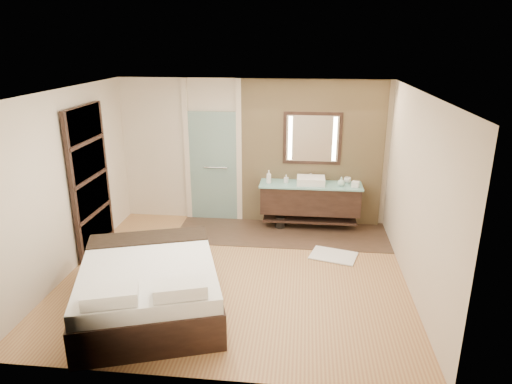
# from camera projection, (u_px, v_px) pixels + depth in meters

# --- Properties ---
(floor) EXTENTS (5.00, 5.00, 0.00)m
(floor) POSITION_uv_depth(u_px,v_px,m) (236.00, 274.00, 6.86)
(floor) COLOR #9F6642
(floor) RESTS_ON ground
(tile_strip) EXTENTS (3.80, 1.30, 0.01)m
(tile_strip) POSITION_uv_depth(u_px,v_px,m) (281.00, 233.00, 8.31)
(tile_strip) COLOR #3B2C20
(tile_strip) RESTS_ON floor
(stone_wall) EXTENTS (2.60, 0.08, 2.70)m
(stone_wall) POSITION_uv_depth(u_px,v_px,m) (312.00, 154.00, 8.41)
(stone_wall) COLOR tan
(stone_wall) RESTS_ON floor
(vanity) EXTENTS (1.85, 0.55, 0.88)m
(vanity) POSITION_uv_depth(u_px,v_px,m) (310.00, 198.00, 8.37)
(vanity) COLOR black
(vanity) RESTS_ON stone_wall
(mirror_unit) EXTENTS (1.06, 0.04, 0.96)m
(mirror_unit) POSITION_uv_depth(u_px,v_px,m) (312.00, 138.00, 8.26)
(mirror_unit) COLOR black
(mirror_unit) RESTS_ON stone_wall
(frosted_door) EXTENTS (1.10, 0.12, 2.70)m
(frosted_door) POSITION_uv_depth(u_px,v_px,m) (213.00, 162.00, 8.65)
(frosted_door) COLOR silver
(frosted_door) RESTS_ON floor
(shoji_partition) EXTENTS (0.06, 1.20, 2.40)m
(shoji_partition) POSITION_uv_depth(u_px,v_px,m) (91.00, 181.00, 7.29)
(shoji_partition) COLOR black
(shoji_partition) RESTS_ON floor
(bed) EXTENTS (2.27, 2.55, 0.82)m
(bed) POSITION_uv_depth(u_px,v_px,m) (149.00, 286.00, 5.87)
(bed) COLOR black
(bed) RESTS_ON floor
(bath_mat) EXTENTS (0.83, 0.68, 0.02)m
(bath_mat) POSITION_uv_depth(u_px,v_px,m) (333.00, 255.00, 7.41)
(bath_mat) COLOR white
(bath_mat) RESTS_ON floor
(waste_bin) EXTENTS (0.19, 0.19, 0.23)m
(waste_bin) POSITION_uv_depth(u_px,v_px,m) (280.00, 222.00, 8.51)
(waste_bin) COLOR black
(waste_bin) RESTS_ON floor
(tissue_box) EXTENTS (0.15, 0.15, 0.10)m
(tissue_box) POSITION_uv_depth(u_px,v_px,m) (355.00, 184.00, 8.09)
(tissue_box) COLOR white
(tissue_box) RESTS_ON vanity
(soap_bottle_a) EXTENTS (0.10, 0.10, 0.25)m
(soap_bottle_a) POSITION_uv_depth(u_px,v_px,m) (269.00, 177.00, 8.26)
(soap_bottle_a) COLOR white
(soap_bottle_a) RESTS_ON vanity
(soap_bottle_b) EXTENTS (0.09, 0.09, 0.15)m
(soap_bottle_b) POSITION_uv_depth(u_px,v_px,m) (286.00, 179.00, 8.31)
(soap_bottle_b) COLOR #B2B2B2
(soap_bottle_b) RESTS_ON vanity
(soap_bottle_c) EXTENTS (0.14, 0.14, 0.17)m
(soap_bottle_c) POSITION_uv_depth(u_px,v_px,m) (341.00, 182.00, 8.13)
(soap_bottle_c) COLOR #AFDCD2
(soap_bottle_c) RESTS_ON vanity
(cup) EXTENTS (0.16, 0.16, 0.10)m
(cup) POSITION_uv_depth(u_px,v_px,m) (347.00, 180.00, 8.32)
(cup) COLOR white
(cup) RESTS_ON vanity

